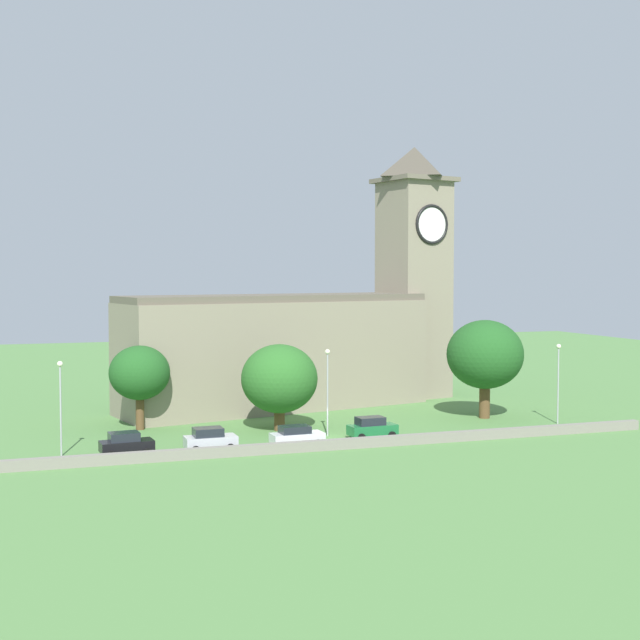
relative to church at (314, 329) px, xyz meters
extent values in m
plane|color=#517F42|center=(-5.01, -3.63, -8.22)|extent=(200.00, 200.00, 0.00)
cube|color=gray|center=(-4.58, -0.99, -2.57)|extent=(34.07, 15.82, 11.30)
cube|color=#5C5547|center=(-4.58, -0.99, 3.44)|extent=(33.92, 15.11, 0.70)
cube|color=gray|center=(13.08, 2.84, 4.10)|extent=(7.69, 7.69, 24.63)
cube|color=#675F4F|center=(13.08, 2.84, 16.66)|extent=(8.92, 8.92, 0.50)
pyramid|color=#484338|center=(13.08, 2.84, 18.69)|extent=(8.07, 8.07, 3.56)
cylinder|color=white|center=(13.78, -0.37, 11.49)|extent=(4.07, 0.99, 4.14)
torus|color=black|center=(13.78, -0.37, 11.49)|extent=(4.49, 1.32, 4.51)
cylinder|color=white|center=(16.30, 3.54, 11.49)|extent=(0.99, 4.07, 4.14)
torus|color=black|center=(16.30, 3.54, 11.49)|extent=(1.32, 4.49, 4.51)
cube|color=gray|center=(-5.01, -23.48, -7.80)|extent=(56.70, 0.70, 0.84)
cube|color=black|center=(-22.12, -20.48, -7.46)|extent=(4.22, 2.24, 0.84)
cube|color=#1E232B|center=(-22.32, -20.50, -6.71)|extent=(2.41, 1.86, 0.67)
cylinder|color=black|center=(-20.82, -19.41, -7.88)|extent=(0.70, 0.40, 0.67)
cylinder|color=black|center=(-20.66, -21.32, -7.88)|extent=(0.70, 0.40, 0.67)
cylinder|color=black|center=(-23.58, -19.64, -7.88)|extent=(0.70, 0.40, 0.67)
cylinder|color=black|center=(-23.42, -21.54, -7.88)|extent=(0.70, 0.40, 0.67)
cube|color=silver|center=(-15.55, -20.86, -7.44)|extent=(4.15, 1.99, 0.86)
cube|color=#1E232B|center=(-15.76, -20.86, -6.66)|extent=(2.33, 1.74, 0.69)
cylinder|color=black|center=(-14.16, -19.87, -7.87)|extent=(0.69, 0.36, 0.69)
cylinder|color=black|center=(-14.14, -21.81, -7.87)|extent=(0.69, 0.36, 0.69)
cylinder|color=black|center=(-16.97, -19.90, -7.87)|extent=(0.69, 0.36, 0.69)
cylinder|color=black|center=(-16.95, -21.84, -7.87)|extent=(0.69, 0.36, 0.69)
cube|color=silver|center=(-8.36, -21.06, -7.53)|extent=(4.42, 2.03, 0.77)
cube|color=#1E232B|center=(-8.57, -21.07, -6.84)|extent=(2.50, 1.73, 0.61)
cylinder|color=black|center=(-6.91, -20.08, -7.91)|extent=(0.63, 0.36, 0.61)
cylinder|color=black|center=(-6.84, -21.93, -7.91)|extent=(0.63, 0.36, 0.61)
cylinder|color=black|center=(-9.87, -20.19, -7.91)|extent=(0.63, 0.36, 0.61)
cylinder|color=black|center=(-9.80, -22.05, -7.91)|extent=(0.63, 0.36, 0.61)
cube|color=#1E6B38|center=(-1.28, -20.12, -7.44)|extent=(4.29, 1.97, 0.87)
cube|color=#1E232B|center=(-1.49, -20.13, -6.66)|extent=(2.43, 1.66, 0.69)
cylinder|color=black|center=(0.09, -19.18, -7.87)|extent=(0.71, 0.35, 0.69)
cylinder|color=black|center=(0.19, -20.91, -7.87)|extent=(0.71, 0.35, 0.69)
cylinder|color=black|center=(-2.76, -19.34, -7.87)|extent=(0.71, 0.35, 0.69)
cylinder|color=black|center=(-2.66, -21.07, -7.87)|extent=(0.71, 0.35, 0.69)
cylinder|color=#9EA0A5|center=(-26.98, -19.13, -4.72)|extent=(0.14, 0.14, 7.00)
sphere|color=#F4EFCC|center=(-26.98, -19.13, -0.99)|extent=(0.44, 0.44, 0.44)
cylinder|color=#9EA0A5|center=(-4.54, -17.68, -4.63)|extent=(0.14, 0.14, 7.18)
sphere|color=#F4EFCC|center=(-4.54, -17.68, -0.81)|extent=(0.44, 0.44, 0.44)
cylinder|color=#9EA0A5|center=(18.18, -18.71, -4.65)|extent=(0.14, 0.14, 7.13)
sphere|color=#F4EFCC|center=(18.18, -18.71, -0.86)|extent=(0.44, 0.44, 0.44)
cylinder|color=brown|center=(-7.80, -13.79, -7.15)|extent=(0.97, 0.97, 2.13)
ellipsoid|color=#286023|center=(-7.80, -13.79, -3.48)|extent=(6.93, 6.93, 6.24)
cylinder|color=brown|center=(13.22, -13.63, -6.47)|extent=(1.05, 1.05, 3.48)
ellipsoid|color=#1E511E|center=(13.22, -13.63, -1.92)|extent=(7.51, 7.51, 6.76)
cylinder|color=brown|center=(-19.72, -9.26, -6.65)|extent=(0.77, 0.77, 3.14)
ellipsoid|color=#1E511E|center=(-19.72, -9.26, -3.01)|extent=(5.51, 5.51, 4.96)
camera|label=1|loc=(-29.39, -89.61, 6.02)|focal=49.23mm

